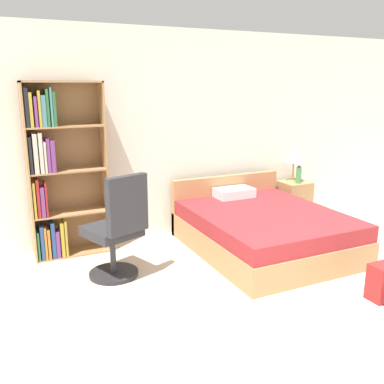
{
  "coord_description": "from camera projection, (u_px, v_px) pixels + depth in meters",
  "views": [
    {
      "loc": [
        -2.17,
        -1.85,
        1.94
      ],
      "look_at": [
        -0.37,
        1.98,
        0.86
      ],
      "focal_mm": 40.0,
      "sensor_mm": 36.0,
      "label": 1
    }
  ],
  "objects": [
    {
      "name": "ground_plane",
      "position": [
        360.0,
        368.0,
        3.0
      ],
      "size": [
        14.0,
        14.0,
        0.0
      ],
      "primitive_type": "plane",
      "color": "beige"
    },
    {
      "name": "wall_back",
      "position": [
        177.0,
        134.0,
        5.51
      ],
      "size": [
        9.0,
        0.06,
        2.6
      ],
      "color": "silver",
      "rests_on": "ground_plane"
    },
    {
      "name": "bookshelf",
      "position": [
        56.0,
        172.0,
        4.74
      ],
      "size": [
        0.85,
        0.3,
        1.97
      ],
      "color": "#AD7F51",
      "rests_on": "ground_plane"
    },
    {
      "name": "bed",
      "position": [
        262.0,
        229.0,
        5.11
      ],
      "size": [
        1.58,
        1.94,
        0.73
      ],
      "color": "#AD7F51",
      "rests_on": "ground_plane"
    },
    {
      "name": "office_chair",
      "position": [
        118.0,
        231.0,
        4.25
      ],
      "size": [
        0.62,
        0.68,
        1.1
      ],
      "color": "#232326",
      "rests_on": "ground_plane"
    },
    {
      "name": "nightstand",
      "position": [
        293.0,
        200.0,
        6.24
      ],
      "size": [
        0.4,
        0.42,
        0.56
      ],
      "color": "#AD7F51",
      "rests_on": "ground_plane"
    },
    {
      "name": "table_lamp",
      "position": [
        294.0,
        156.0,
        6.08
      ],
      "size": [
        0.26,
        0.26,
        0.47
      ],
      "color": "tan",
      "rests_on": "nightstand"
    },
    {
      "name": "water_bottle",
      "position": [
        299.0,
        175.0,
        6.05
      ],
      "size": [
        0.07,
        0.07,
        0.25
      ],
      "color": "#3F8C4C",
      "rests_on": "nightstand"
    }
  ]
}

